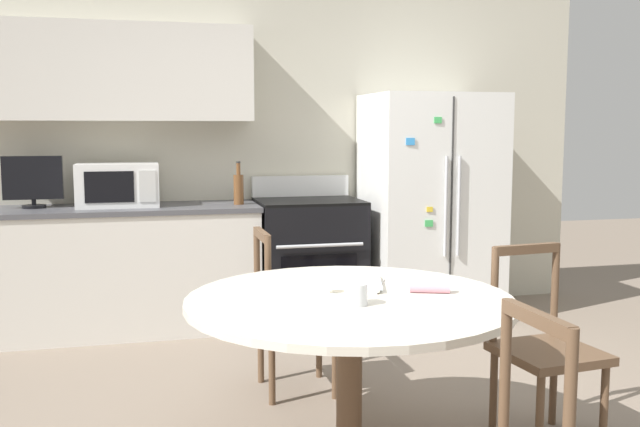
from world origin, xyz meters
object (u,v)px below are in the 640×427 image
object	(u,v)px
microwave	(118,185)
counter_bottle	(239,188)
dining_chair_far	(291,314)
refrigerator	(430,206)
oven_range	(309,259)
countertop_tv	(33,180)
dining_chair_right	(545,350)
candle_glass	(356,296)

from	to	relation	value
microwave	counter_bottle	size ratio (longest dim) A/B	1.80
counter_bottle	dining_chair_far	distance (m)	1.51
refrigerator	oven_range	bearing A→B (deg)	175.67
countertop_tv	dining_chair_right	xyz separation A→B (m)	(2.50, -2.41, -0.66)
microwave	counter_bottle	xyz separation A→B (m)	(0.84, -0.08, -0.03)
dining_chair_far	dining_chair_right	distance (m)	1.35
countertop_tv	counter_bottle	distance (m)	1.41
oven_range	candle_glass	bearing A→B (deg)	-98.85
countertop_tv	counter_bottle	size ratio (longest dim) A/B	1.27
microwave	countertop_tv	xyz separation A→B (m)	(-0.56, 0.03, 0.04)
countertop_tv	counter_bottle	xyz separation A→B (m)	(1.41, -0.11, -0.07)
oven_range	counter_bottle	distance (m)	0.76
refrigerator	dining_chair_far	bearing A→B (deg)	-135.70
microwave	countertop_tv	distance (m)	0.57
microwave	dining_chair_far	distance (m)	1.85
oven_range	candle_glass	distance (m)	2.54
countertop_tv	candle_glass	xyz separation A→B (m)	(1.55, -2.58, -0.31)
oven_range	countertop_tv	xyz separation A→B (m)	(-1.93, 0.09, 0.62)
countertop_tv	counter_bottle	bearing A→B (deg)	-4.50
counter_bottle	oven_range	bearing A→B (deg)	2.02
oven_range	microwave	bearing A→B (deg)	177.55
oven_range	microwave	size ratio (longest dim) A/B	1.93
refrigerator	candle_glass	bearing A→B (deg)	-118.80
counter_bottle	dining_chair_right	bearing A→B (deg)	-64.49
microwave	countertop_tv	bearing A→B (deg)	176.59
counter_bottle	dining_chair_right	size ratio (longest dim) A/B	0.34
counter_bottle	dining_chair_right	world-z (taller)	counter_bottle
countertop_tv	dining_chair_right	bearing A→B (deg)	-43.90
refrigerator	countertop_tv	bearing A→B (deg)	176.74
microwave	countertop_tv	world-z (taller)	countertop_tv
refrigerator	dining_chair_far	xyz separation A→B (m)	(-1.37, -1.33, -0.42)
refrigerator	countertop_tv	xyz separation A→B (m)	(-2.87, 0.16, 0.24)
microwave	dining_chair_far	xyz separation A→B (m)	(0.94, -1.46, -0.62)
dining_chair_far	counter_bottle	bearing A→B (deg)	-176.44
oven_range	countertop_tv	world-z (taller)	countertop_tv
microwave	candle_glass	distance (m)	2.74
oven_range	dining_chair_far	world-z (taller)	oven_range
microwave	candle_glass	world-z (taller)	microwave
counter_bottle	countertop_tv	bearing A→B (deg)	175.50
counter_bottle	dining_chair_far	world-z (taller)	counter_bottle
oven_range	microwave	distance (m)	1.49
microwave	candle_glass	size ratio (longest dim) A/B	5.94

